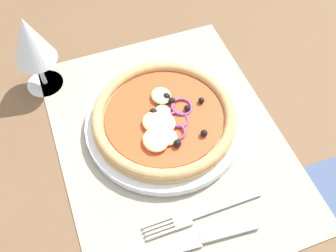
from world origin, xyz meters
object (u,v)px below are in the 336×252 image
plate (165,123)px  fork (197,215)px  pizza (165,117)px  wine_glass (30,42)px  knife (188,243)px

plate → fork: size_ratio=1.43×
pizza → fork: size_ratio=1.29×
pizza → fork: bearing=176.7°
wine_glass → pizza: bearing=-134.3°
plate → wine_glass: size_ratio=1.72×
fork → knife: bearing=49.6°
fork → knife: size_ratio=0.90×
fork → knife: knife is taller
plate → wine_glass: 25.12cm
plate → pizza: (-0.09, 0.04, 1.86)cm
plate → fork: plate is taller
knife → wine_glass: (36.00, 13.04, 9.44)cm
fork → wine_glass: wine_glass is taller
wine_glass → plate: bearing=-134.1°
knife → wine_glass: size_ratio=1.35×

